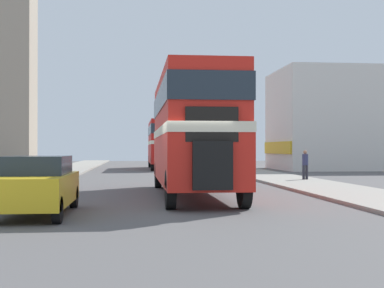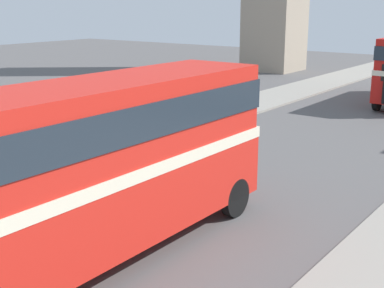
% 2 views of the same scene
% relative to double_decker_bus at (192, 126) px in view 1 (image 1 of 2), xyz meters
% --- Properties ---
extents(ground_plane, '(120.00, 120.00, 0.00)m').
position_rel_double_decker_bus_xyz_m(ground_plane, '(-0.68, -4.03, -2.57)').
color(ground_plane, '#565454').
extents(double_decker_bus, '(2.45, 10.60, 4.30)m').
position_rel_double_decker_bus_xyz_m(double_decker_bus, '(0.00, 0.00, 0.00)').
color(double_decker_bus, red).
rests_on(double_decker_bus, ground_plane).
extents(bus_distant, '(2.57, 9.87, 4.07)m').
position_rel_double_decker_bus_xyz_m(bus_distant, '(0.38, 26.21, -0.12)').
color(bus_distant, red).
rests_on(bus_distant, ground_plane).
extents(car_parked_near, '(1.74, 4.25, 1.55)m').
position_rel_double_decker_bus_xyz_m(car_parked_near, '(-4.64, -5.20, -1.77)').
color(car_parked_near, gold).
rests_on(car_parked_near, ground_plane).
extents(pedestrian_walking, '(0.31, 0.31, 1.54)m').
position_rel_double_decker_bus_xyz_m(pedestrian_walking, '(6.82, 7.80, -1.58)').
color(pedestrian_walking, '#282833').
rests_on(pedestrian_walking, sidewalk_right).
extents(church_tower, '(4.70, 4.70, 32.63)m').
position_rel_double_decker_bus_xyz_m(church_tower, '(-14.53, 35.51, 14.11)').
color(church_tower, tan).
rests_on(church_tower, ground_plane).
extents(shop_building_block, '(15.95, 8.50, 8.25)m').
position_rel_double_decker_bus_xyz_m(shop_building_block, '(17.56, 23.69, 1.56)').
color(shop_building_block, silver).
rests_on(shop_building_block, ground_plane).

